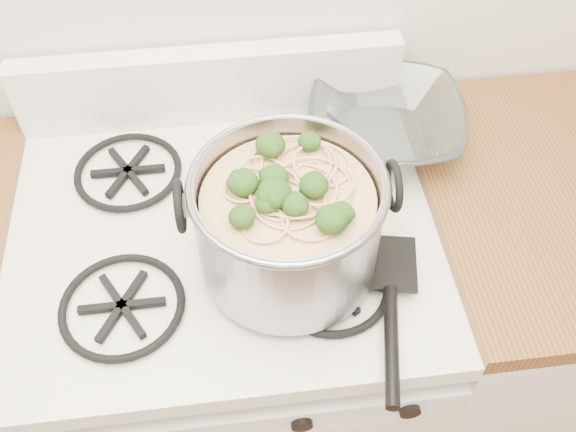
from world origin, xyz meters
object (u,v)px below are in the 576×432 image
at_px(stock_pot, 288,224).
at_px(gas_range, 238,351).
at_px(spatula, 390,261).
at_px(glass_bowl, 384,130).

bearing_deg(stock_pot, gas_range, 137.38).
xyz_separation_m(stock_pot, spatula, (0.17, -0.03, -0.08)).
distance_m(spatula, glass_bowl, 0.31).
height_order(gas_range, spatula, spatula).
distance_m(stock_pot, glass_bowl, 0.36).
bearing_deg(gas_range, glass_bowl, 28.33).
distance_m(stock_pot, spatula, 0.19).
bearing_deg(spatula, gas_range, 166.62).
bearing_deg(spatula, stock_pot, -178.68).
bearing_deg(glass_bowl, stock_pot, -129.17).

